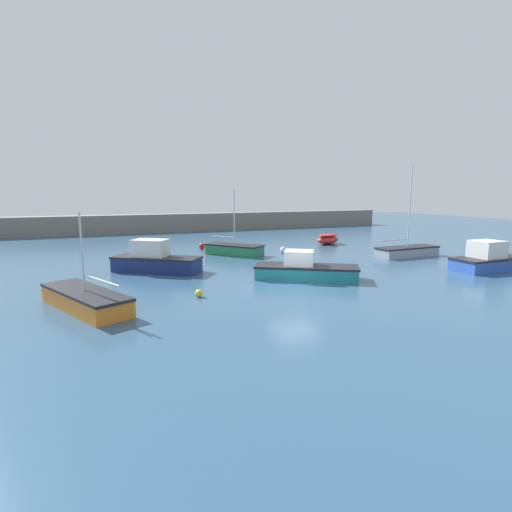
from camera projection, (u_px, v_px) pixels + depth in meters
The scene contains 15 objects.
ground_plane at pixel (296, 290), 21.12m from camera, with size 120.00×120.00×0.20m, color #2D5170.
harbor_breakwater at pixel (177, 222), 50.86m from camera, with size 58.94×2.41×2.22m, color slate.
sailboat_twin_hulled at pixel (235, 249), 31.90m from camera, with size 4.30×4.66×5.21m.
motorboat_grey_hull at pixel (489, 260), 25.72m from camera, with size 5.17×2.07×1.93m.
fishing_dinghy_green at pixel (157, 242), 37.29m from camera, with size 1.71×2.03×0.71m.
rowboat_with_red_cover at pixel (328, 239), 38.43m from camera, with size 2.98×2.17×0.98m.
motorboat_with_cabin at pixel (305, 269), 23.16m from camera, with size 6.08×4.74×1.66m.
cabin_cruiser_white at pixel (155, 260), 25.23m from camera, with size 5.62×4.74×2.04m.
sailboat_tall_mast at pixel (407, 251), 31.25m from camera, with size 5.45×1.90×7.13m.
sailboat_short_mast at pixel (85, 299), 17.22m from camera, with size 3.88×5.75×4.19m.
open_tender_yellow at pixel (155, 251), 31.10m from camera, with size 2.74×3.78×0.88m.
mooring_buoy_white at pixel (283, 250), 32.92m from camera, with size 0.50×0.50×0.50m, color white.
mooring_buoy_orange at pixel (306, 256), 30.27m from camera, with size 0.44×0.44×0.44m, color orange.
mooring_buoy_red at pixel (202, 246), 35.18m from camera, with size 0.54×0.54×0.54m, color red.
mooring_buoy_yellow at pixel (199, 293), 19.22m from camera, with size 0.37×0.37×0.37m, color yellow.
Camera 1 is at (-9.62, -18.29, 5.05)m, focal length 28.00 mm.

